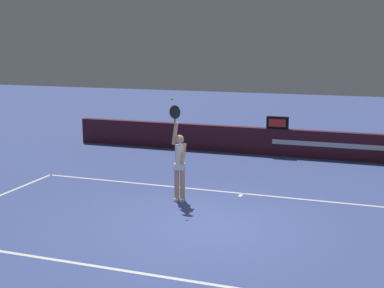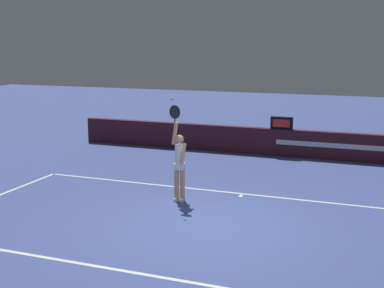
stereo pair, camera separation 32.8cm
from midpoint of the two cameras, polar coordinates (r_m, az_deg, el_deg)
name	(u,v)px [view 2 (the right image)]	position (r m, az deg, el deg)	size (l,w,h in m)	color
ground_plane	(211,226)	(11.57, 2.90, -9.00)	(60.00, 60.00, 0.00)	#3D4F91
court_lines	(211,226)	(11.58, 2.92, -8.97)	(12.07, 5.44, 0.00)	white
back_wall	(281,142)	(18.71, 10.18, 0.17)	(15.58, 0.29, 0.96)	#401723
speed_display	(282,123)	(18.59, 10.28, 2.28)	(0.77, 0.16, 0.44)	black
tennis_player	(179,162)	(13.10, -0.69, -1.95)	(0.46, 0.38, 2.45)	tan
tennis_ball	(172,99)	(12.72, -1.51, 4.94)	(0.06, 0.06, 0.06)	#D0E732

